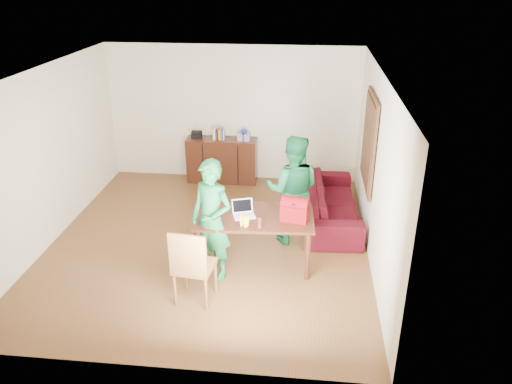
# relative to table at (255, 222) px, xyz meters

# --- Properties ---
(room) EXTENTS (5.20, 5.70, 2.90)m
(room) POSITION_rel_table_xyz_m (-0.78, 0.64, 0.62)
(room) COLOR #492612
(room) RESTS_ON ground
(table) EXTENTS (1.73, 1.03, 0.79)m
(table) POSITION_rel_table_xyz_m (0.00, 0.00, 0.00)
(table) COLOR black
(table) RESTS_ON ground
(chair) EXTENTS (0.55, 0.53, 1.08)m
(chair) POSITION_rel_table_xyz_m (-0.68, -0.98, -0.37)
(chair) COLOR brown
(chair) RESTS_ON ground
(person_near) EXTENTS (0.75, 0.64, 1.74)m
(person_near) POSITION_rel_table_xyz_m (-0.55, -0.37, 0.18)
(person_near) COLOR #145E2D
(person_near) RESTS_ON ground
(person_far) EXTENTS (0.89, 0.71, 1.77)m
(person_far) POSITION_rel_table_xyz_m (0.52, 0.74, 0.19)
(person_far) COLOR #155E34
(person_far) RESTS_ON ground
(laptop) EXTENTS (0.35, 0.29, 0.21)m
(laptop) POSITION_rel_table_xyz_m (-0.14, -0.05, 0.14)
(laptop) COLOR white
(laptop) RESTS_ON table
(bananas) EXTENTS (0.19, 0.14, 0.06)m
(bananas) POSITION_rel_table_xyz_m (-0.10, -0.36, 0.13)
(bananas) COLOR yellow
(bananas) RESTS_ON table
(bottle) EXTENTS (0.08, 0.08, 0.18)m
(bottle) POSITION_rel_table_xyz_m (0.11, -0.36, 0.19)
(bottle) COLOR #542213
(bottle) RESTS_ON table
(red_bag) EXTENTS (0.42, 0.29, 0.28)m
(red_bag) POSITION_rel_table_xyz_m (0.58, -0.08, 0.24)
(red_bag) COLOR #720707
(red_bag) RESTS_ON table
(sofa) EXTENTS (0.99, 2.30, 0.66)m
(sofa) POSITION_rel_table_xyz_m (1.16, 1.51, -0.36)
(sofa) COLOR #350A06
(sofa) RESTS_ON ground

